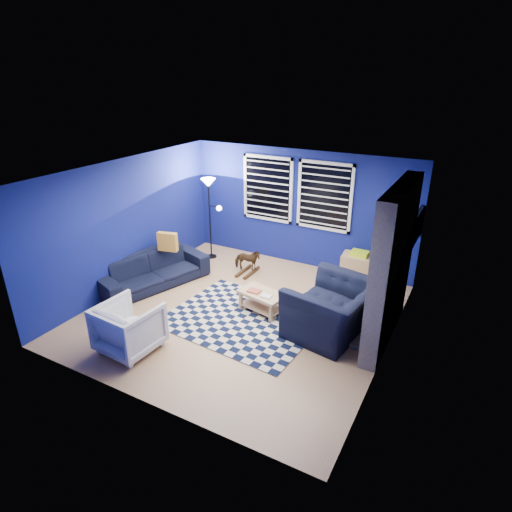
{
  "coord_description": "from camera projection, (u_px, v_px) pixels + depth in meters",
  "views": [
    {
      "loc": [
        3.35,
        -5.62,
        3.96
      ],
      "look_at": [
        0.14,
        0.3,
        1.02
      ],
      "focal_mm": 30.0,
      "sensor_mm": 36.0,
      "label": 1
    }
  ],
  "objects": [
    {
      "name": "wall_right",
      "position": [
        394.0,
        281.0,
        5.99
      ],
      "size": [
        0.0,
        5.0,
        5.0
      ],
      "primitive_type": "plane",
      "rotation": [
        1.57,
        0.0,
        -1.57
      ],
      "color": "navy",
      "rests_on": "floor"
    },
    {
      "name": "armchair_bent",
      "position": [
        129.0,
        327.0,
        6.46
      ],
      "size": [
        0.89,
        0.91,
        0.78
      ],
      "primitive_type": "imported",
      "rotation": [
        0.0,
        0.0,
        3.07
      ],
      "color": "gray",
      "rests_on": "floor"
    },
    {
      "name": "fireplace",
      "position": [
        391.0,
        269.0,
        6.47
      ],
      "size": [
        0.65,
        2.0,
        2.5
      ],
      "color": "gray",
      "rests_on": "floor"
    },
    {
      "name": "throw_pillow",
      "position": [
        168.0,
        242.0,
        8.47
      ],
      "size": [
        0.41,
        0.21,
        0.38
      ],
      "primitive_type": "cube",
      "rotation": [
        0.0,
        0.0,
        0.25
      ],
      "color": "#C5872E",
      "rests_on": "sofa"
    },
    {
      "name": "floor",
      "position": [
        241.0,
        313.0,
        7.58
      ],
      "size": [
        5.0,
        5.0,
        0.0
      ],
      "primitive_type": "plane",
      "color": "tan",
      "rests_on": "ground"
    },
    {
      "name": "window_left",
      "position": [
        268.0,
        189.0,
        9.25
      ],
      "size": [
        1.17,
        0.06,
        1.42
      ],
      "color": "black",
      "rests_on": "wall_back"
    },
    {
      "name": "window_right",
      "position": [
        324.0,
        197.0,
        8.68
      ],
      "size": [
        1.17,
        0.06,
        1.42
      ],
      "color": "black",
      "rests_on": "wall_back"
    },
    {
      "name": "wall_back",
      "position": [
        300.0,
        209.0,
        9.1
      ],
      "size": [
        5.0,
        0.0,
        5.0
      ],
      "primitive_type": "plane",
      "rotation": [
        1.57,
        0.0,
        0.0
      ],
      "color": "navy",
      "rests_on": "floor"
    },
    {
      "name": "cabinet",
      "position": [
        358.0,
        268.0,
        8.65
      ],
      "size": [
        0.71,
        0.51,
        0.65
      ],
      "rotation": [
        0.0,
        0.0,
        0.09
      ],
      "color": "tan",
      "rests_on": "floor"
    },
    {
      "name": "wall_left",
      "position": [
        128.0,
        224.0,
        8.18
      ],
      "size": [
        0.0,
        5.0,
        5.0
      ],
      "primitive_type": "plane",
      "rotation": [
        1.57,
        0.0,
        1.57
      ],
      "color": "navy",
      "rests_on": "floor"
    },
    {
      "name": "armchair_big",
      "position": [
        332.0,
        309.0,
        6.84
      ],
      "size": [
        1.54,
        1.4,
        0.89
      ],
      "primitive_type": "imported",
      "rotation": [
        0.0,
        0.0,
        -1.74
      ],
      "color": "black",
      "rests_on": "floor"
    },
    {
      "name": "sofa",
      "position": [
        153.0,
        270.0,
        8.47
      ],
      "size": [
        2.37,
        1.51,
        0.65
      ],
      "primitive_type": "imported",
      "rotation": [
        0.0,
        0.0,
        1.25
      ],
      "color": "black",
      "rests_on": "floor"
    },
    {
      "name": "floor_lamp",
      "position": [
        209.0,
        194.0,
        9.26
      ],
      "size": [
        0.5,
        0.31,
        1.83
      ],
      "color": "black",
      "rests_on": "floor"
    },
    {
      "name": "rug",
      "position": [
        244.0,
        319.0,
        7.39
      ],
      "size": [
        2.65,
        2.19,
        0.02
      ],
      "primitive_type": "cube",
      "rotation": [
        0.0,
        0.0,
        -0.08
      ],
      "color": "black",
      "rests_on": "floor"
    },
    {
      "name": "coffee_table",
      "position": [
        262.0,
        298.0,
        7.52
      ],
      "size": [
        0.89,
        0.62,
        0.41
      ],
      "rotation": [
        0.0,
        0.0,
        -0.2
      ],
      "color": "tan",
      "rests_on": "rug"
    },
    {
      "name": "ceiling",
      "position": [
        239.0,
        173.0,
        6.58
      ],
      "size": [
        5.0,
        5.0,
        0.0
      ],
      "primitive_type": "plane",
      "rotation": [
        3.14,
        0.0,
        0.0
      ],
      "color": "white",
      "rests_on": "wall_back"
    },
    {
      "name": "rocking_horse",
      "position": [
        247.0,
        260.0,
        8.95
      ],
      "size": [
        0.43,
        0.61,
        0.47
      ],
      "primitive_type": "imported",
      "rotation": [
        0.0,
        0.0,
        1.92
      ],
      "color": "#482617",
      "rests_on": "floor"
    },
    {
      "name": "tv",
      "position": [
        416.0,
        228.0,
        7.56
      ],
      "size": [
        0.07,
        1.0,
        0.58
      ],
      "color": "black",
      "rests_on": "wall_right"
    }
  ]
}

